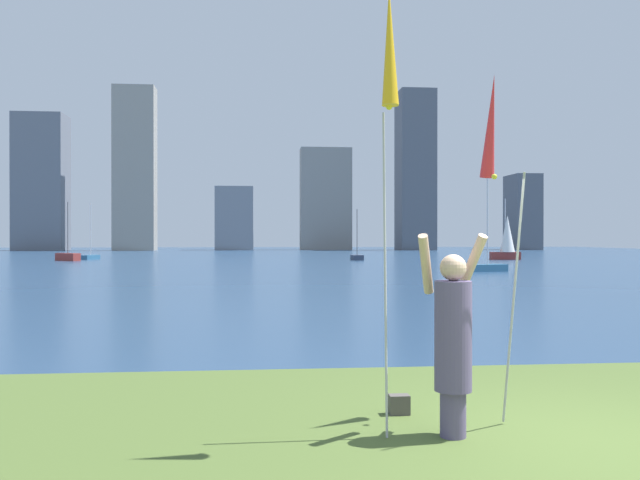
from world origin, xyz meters
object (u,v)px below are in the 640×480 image
object	(u,v)px
kite_flag_right	(492,135)
sailboat_1	(91,256)
sailboat_4	(487,266)
sailboat_0	(68,256)
person	(453,337)
sailboat_5	(357,257)
sailboat_6	(507,238)
kite_flag_left	(389,59)
bag	(399,405)

from	to	relation	value
kite_flag_right	sailboat_1	xyz separation A→B (m)	(-17.06, 52.17, -2.79)
sailboat_4	sailboat_0	bearing A→B (deg)	145.32
person	sailboat_0	xyz separation A→B (m)	(-17.31, 49.19, -0.62)
sailboat_5	sailboat_6	distance (m)	13.02
sailboat_1	sailboat_0	bearing A→B (deg)	-103.66
person	sailboat_4	distance (m)	31.62
person	kite_flag_right	world-z (taller)	kite_flag_right
person	kite_flag_left	xyz separation A→B (m)	(-0.65, -0.11, 2.65)
kite_flag_right	sailboat_4	world-z (taller)	sailboat_4
person	kite_flag_left	world-z (taller)	kite_flag_left
bag	sailboat_6	size ratio (longest dim) A/B	0.04
bag	sailboat_4	size ratio (longest dim) A/B	0.04
kite_flag_left	sailboat_6	size ratio (longest dim) A/B	0.83
person	bag	xyz separation A→B (m)	(-0.35, 0.84, -0.87)
kite_flag_left	sailboat_4	xyz separation A→B (m)	(11.56, 29.78, -3.31)
sailboat_1	bag	bearing A→B (deg)	-72.85
kite_flag_right	bag	size ratio (longest dim) A/B	16.64
person	sailboat_4	size ratio (longest dim) A/B	0.34
sailboat_4	sailboat_6	size ratio (longest dim) A/B	1.10
kite_flag_left	sailboat_5	bearing A→B (deg)	81.77
sailboat_4	sailboat_5	world-z (taller)	sailboat_4
kite_flag_left	sailboat_4	size ratio (longest dim) A/B	0.75
sailboat_0	bag	bearing A→B (deg)	-70.67
sailboat_0	sailboat_6	bearing A→B (deg)	-1.07
kite_flag_right	sailboat_1	world-z (taller)	sailboat_1
kite_flag_right	sailboat_4	distance (m)	30.84
sailboat_6	sailboat_1	bearing A→B (deg)	173.02
sailboat_0	sailboat_4	size ratio (longest dim) A/B	0.83
kite_flag_left	sailboat_0	bearing A→B (deg)	108.67
bag	sailboat_6	bearing A→B (deg)	67.56
kite_flag_right	sailboat_5	world-z (taller)	sailboat_5
sailboat_0	sailboat_5	size ratio (longest dim) A/B	1.12
sailboat_0	person	bearing A→B (deg)	-70.62
kite_flag_left	sailboat_4	bearing A→B (deg)	68.78
kite_flag_right	sailboat_0	bearing A→B (deg)	110.32
bag	sailboat_0	bearing A→B (deg)	109.33
kite_flag_right	sailboat_4	size ratio (longest dim) A/B	0.64
sailboat_0	sailboat_4	world-z (taller)	sailboat_4
sailboat_4	sailboat_6	xyz separation A→B (m)	(8.42, 18.84, 1.50)
kite_flag_left	sailboat_5	distance (m)	49.48
sailboat_5	bag	bearing A→B (deg)	-98.04
bag	sailboat_5	distance (m)	48.38
kite_flag_left	sailboat_1	world-z (taller)	sailboat_1
person	sailboat_5	world-z (taller)	sailboat_5
kite_flag_right	sailboat_5	xyz separation A→B (m)	(5.77, 48.03, -2.80)
kite_flag_left	kite_flag_right	distance (m)	1.64
sailboat_4	bag	bearing A→B (deg)	-111.34
sailboat_5	sailboat_1	bearing A→B (deg)	169.71
bag	kite_flag_left	bearing A→B (deg)	-107.56
person	sailboat_4	xyz separation A→B (m)	(10.91, 29.67, -0.65)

